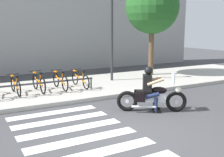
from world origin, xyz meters
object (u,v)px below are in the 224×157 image
(bicycle_2, at_px, (39,83))
(bike_rack, at_px, (42,84))
(motorcycle, at_px, (152,97))
(street_lamp, at_px, (112,29))
(tree_near_rack, at_px, (152,7))
(bicycle_3, at_px, (60,81))
(bicycle_4, at_px, (80,79))
(bicycle_1, at_px, (16,85))
(rider, at_px, (150,86))

(bicycle_2, height_order, bike_rack, bicycle_2)
(motorcycle, bearing_deg, street_lamp, 76.66)
(motorcycle, xyz_separation_m, tree_near_rack, (3.70, 4.99, 3.21))
(motorcycle, relative_size, bike_rack, 0.48)
(bicycle_3, bearing_deg, motorcycle, -65.90)
(bicycle_4, height_order, street_lamp, street_lamp)
(tree_near_rack, bearing_deg, street_lamp, -171.30)
(motorcycle, xyz_separation_m, bicycle_1, (-3.47, 3.85, 0.02))
(bicycle_4, relative_size, bike_rack, 0.41)
(bicycle_2, xyz_separation_m, bike_rack, (0.00, -0.55, 0.06))
(bicycle_3, relative_size, tree_near_rack, 0.32)
(bike_rack, bearing_deg, rider, -52.11)
(bike_rack, xyz_separation_m, tree_near_rack, (6.30, 1.69, 3.11))
(bicycle_2, xyz_separation_m, bicycle_4, (1.75, 0.00, -0.03))
(motorcycle, xyz_separation_m, bicycle_3, (-1.72, 3.85, 0.04))
(bicycle_2, bearing_deg, bicycle_1, 179.93)
(bicycle_4, bearing_deg, bicycle_1, -179.99)
(rider, height_order, bicycle_2, rider)
(bicycle_4, bearing_deg, bike_rack, -162.40)
(street_lamp, bearing_deg, bike_rack, -160.78)
(bicycle_1, height_order, bicycle_3, bicycle_3)
(rider, xyz_separation_m, bicycle_4, (-0.78, 3.81, -0.35))
(bicycle_1, distance_m, street_lamp, 5.07)
(bicycle_2, distance_m, bicycle_3, 0.88)
(bicycle_2, bearing_deg, rider, -56.37)
(bicycle_3, height_order, tree_near_rack, tree_near_rack)
(street_lamp, bearing_deg, rider, -104.22)
(bike_rack, relative_size, tree_near_rack, 0.81)
(rider, height_order, bicycle_3, rider)
(bike_rack, height_order, tree_near_rack, tree_near_rack)
(bicycle_1, xyz_separation_m, bicycle_4, (2.63, 0.00, -0.00))
(bicycle_3, xyz_separation_m, bike_rack, (-0.87, -0.55, 0.07))
(bicycle_2, height_order, tree_near_rack, tree_near_rack)
(motorcycle, distance_m, bicycle_1, 5.19)
(tree_near_rack, bearing_deg, bicycle_3, -168.23)
(bicycle_2, bearing_deg, bike_rack, -89.98)
(motorcycle, relative_size, tree_near_rack, 0.38)
(motorcycle, height_order, bicycle_1, motorcycle)
(bicycle_1, distance_m, bicycle_2, 0.88)
(bicycle_1, bearing_deg, bicycle_4, 0.01)
(bicycle_1, relative_size, bike_rack, 0.39)
(bicycle_4, distance_m, bike_rack, 1.84)
(bicycle_3, bearing_deg, street_lamp, 14.58)
(motorcycle, bearing_deg, rider, 146.12)
(bicycle_2, relative_size, bicycle_4, 0.98)
(bicycle_1, height_order, bicycle_2, bicycle_2)
(bike_rack, bearing_deg, tree_near_rack, 14.97)
(rider, bearing_deg, bicycle_1, 131.82)
(motorcycle, bearing_deg, bicycle_2, 124.00)
(bicycle_2, xyz_separation_m, bicycle_3, (0.88, 0.00, -0.01))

